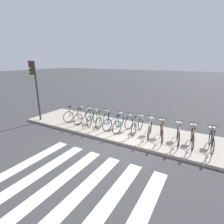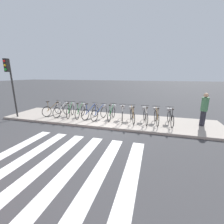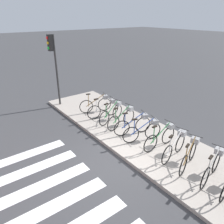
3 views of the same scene
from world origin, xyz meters
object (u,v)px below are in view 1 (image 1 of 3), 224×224
Objects in this scene: parked_bicycle_11 at (212,139)px; parked_bicycle_10 at (193,135)px; parked_bicycle_3 at (103,119)px; traffic_light at (34,79)px; parked_bicycle_2 at (93,117)px; parked_bicycle_0 at (76,113)px; parked_bicycle_8 at (162,130)px; parked_bicycle_9 at (178,133)px; parked_bicycle_5 at (124,123)px; parked_bicycle_6 at (138,124)px; parked_bicycle_4 at (115,121)px; parked_bicycle_7 at (150,127)px; parked_bicycle_1 at (85,115)px.

parked_bicycle_10 is at bearing -178.24° from parked_bicycle_11.
traffic_light is (-3.97, -1.15, 2.10)m from parked_bicycle_3.
traffic_light reaches higher than parked_bicycle_2.
parked_bicycle_2 is at bearing -2.07° from parked_bicycle_0.
parked_bicycle_8 and parked_bicycle_9 have the same top height.
parked_bicycle_8 is 0.96× the size of parked_bicycle_11.
parked_bicycle_6 is (0.69, 0.17, 0.00)m from parked_bicycle_5.
traffic_light reaches higher than parked_bicycle_10.
parked_bicycle_9 is 8.33m from traffic_light.
parked_bicycle_4 is 1.00× the size of parked_bicycle_8.
parked_bicycle_3 and parked_bicycle_7 have the same top height.
parked_bicycle_1 and parked_bicycle_8 have the same top height.
parked_bicycle_2 is at bearing -179.73° from parked_bicycle_8.
parked_bicycle_6 is 1.02× the size of parked_bicycle_9.
parked_bicycle_9 and parked_bicycle_11 have the same top height.
parked_bicycle_6 is (3.98, 0.09, 0.00)m from parked_bicycle_0.
parked_bicycle_3 is 4.01m from parked_bicycle_9.
parked_bicycle_10 is 0.72m from parked_bicycle_11.
parked_bicycle_1 and parked_bicycle_2 have the same top height.
parked_bicycle_8 is at bearing -178.83° from parked_bicycle_11.
parked_bicycle_2 is at bearing -177.07° from parked_bicycle_6.
parked_bicycle_0 is at bearing 179.70° from parked_bicycle_8.
parked_bicycle_2 is 0.99× the size of parked_bicycle_9.
parked_bicycle_11 is at bearing 0.12° from parked_bicycle_0.
parked_bicycle_7 is (4.64, 0.02, 0.00)m from parked_bicycle_0.
parked_bicycle_4 is at bearing -0.45° from parked_bicycle_0.
parked_bicycle_2 is 1.43m from parked_bicycle_4.
parked_bicycle_6 and parked_bicycle_7 have the same top height.
parked_bicycle_8 is at bearing 0.22° from parked_bicycle_1.
parked_bicycle_7 is 0.99× the size of parked_bicycle_10.
parked_bicycle_0 is at bearing 179.98° from parked_bicycle_9.
parked_bicycle_2 and parked_bicycle_4 have the same top height.
parked_bicycle_4 is at bearing -179.79° from parked_bicycle_10.
parked_bicycle_8 is 0.43× the size of traffic_light.
parked_bicycle_2 is (1.27, -0.05, 0.00)m from parked_bicycle_0.
parked_bicycle_2 and parked_bicycle_9 have the same top height.
parked_bicycle_11 is at bearing 0.73° from parked_bicycle_9.
parked_bicycle_9 is at bearing 1.70° from parked_bicycle_5.
traffic_light is (-3.28, -1.11, 2.10)m from parked_bicycle_2.
parked_bicycle_3 is at bearing -0.15° from parked_bicycle_0.
parked_bicycle_6 is 3.30m from parked_bicycle_11.
traffic_light is at bearing -169.98° from parked_bicycle_7.
traffic_light reaches higher than parked_bicycle_1.
parked_bicycle_1 is 3.28m from parked_bicycle_6.
parked_bicycle_2 is 2.71m from parked_bicycle_6.
traffic_light is at bearing -171.74° from parked_bicycle_9.
parked_bicycle_11 is at bearing 1.17° from parked_bicycle_8.
parked_bicycle_8 is (1.24, -0.12, 0.00)m from parked_bicycle_6.
parked_bicycle_6 and parked_bicycle_11 have the same top height.
parked_bicycle_2 is 0.68m from parked_bicycle_3.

